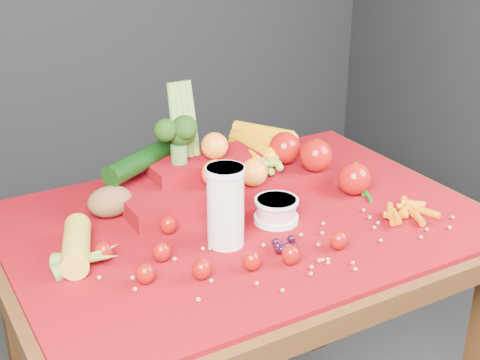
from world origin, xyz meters
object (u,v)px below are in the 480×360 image
table (244,258)px  milk_glass (225,204)px  produce_mound (229,168)px  yogurt_bowl (276,210)px

table → milk_glass: 0.24m
table → produce_mound: bearing=73.1°
milk_glass → produce_mound: produce_mound is taller
yogurt_bowl → produce_mound: bearing=92.3°
milk_glass → yogurt_bowl: size_ratio=1.74×
table → yogurt_bowl: bearing=-41.6°
table → produce_mound: produce_mound is taller
yogurt_bowl → produce_mound: size_ratio=0.17×
milk_glass → yogurt_bowl: milk_glass is taller
yogurt_bowl → produce_mound: (-0.01, 0.20, 0.03)m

